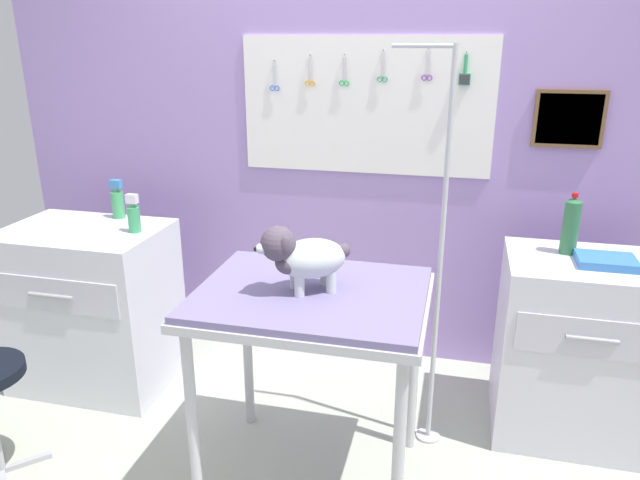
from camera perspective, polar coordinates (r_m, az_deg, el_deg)
name	(u,v)px	position (r m, az deg, el deg)	size (l,w,h in m)	color
rear_wall_panel	(353,158)	(3.27, 3.18, 7.92)	(4.00, 0.11, 2.30)	#9F81C6
grooming_table	(311,312)	(2.30, -0.85, -6.95)	(0.90, 0.71, 0.87)	#B7B7BC
grooming_arm	(437,274)	(2.57, 11.30, -3.30)	(0.30, 0.11, 1.77)	#B7B7BC
dog	(302,256)	(2.20, -1.75, -1.58)	(0.35, 0.28, 0.27)	silver
counter_left	(92,307)	(3.37, -21.20, -6.04)	(0.80, 0.58, 0.87)	silver
cabinet_right	(575,348)	(2.99, 23.47, -9.61)	(0.68, 0.54, 0.87)	silver
shampoo_bottle	(118,202)	(3.32, -19.00, 3.53)	(0.06, 0.06, 0.21)	#3F9D5B
conditioner_bottle	(134,216)	(3.05, -17.60, 2.21)	(0.06, 0.06, 0.19)	#3B9B61
soda_bottle	(571,226)	(2.85, 23.13, 1.30)	(0.07, 0.07, 0.28)	#2E6B3F
supply_tray	(606,261)	(2.80, 26.00, -1.85)	(0.24, 0.18, 0.04)	#3676BF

